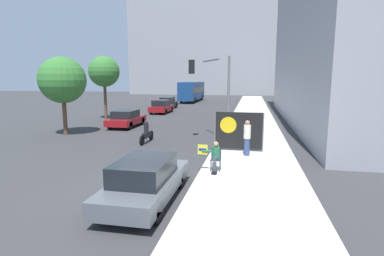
# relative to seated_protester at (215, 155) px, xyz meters

# --- Properties ---
(ground_plane) EXTENTS (160.00, 160.00, 0.00)m
(ground_plane) POSITION_rel_seated_protester_xyz_m (-2.20, -2.56, -0.78)
(ground_plane) COLOR #38383A
(sidewalk_curb) EXTENTS (4.14, 90.00, 0.13)m
(sidewalk_curb) POSITION_rel_seated_protester_xyz_m (1.45, 12.44, -0.72)
(sidewalk_curb) COLOR beige
(sidewalk_curb) RESTS_ON ground_plane
(building_backdrop_far) EXTENTS (52.00, 12.00, 30.35)m
(building_backdrop_far) POSITION_rel_seated_protester_xyz_m (-4.20, 68.69, 14.40)
(building_backdrop_far) COLOR #99999E
(building_backdrop_far) RESTS_ON ground_plane
(building_backdrop_right) EXTENTS (10.00, 32.00, 19.78)m
(building_backdrop_right) POSITION_rel_seated_protester_xyz_m (9.56, 17.51, 9.11)
(building_backdrop_right) COLOR #99999E
(building_backdrop_right) RESTS_ON ground_plane
(seated_protester) EXTENTS (0.93, 0.77, 1.21)m
(seated_protester) POSITION_rel_seated_protester_xyz_m (0.00, 0.00, 0.00)
(seated_protester) COLOR #474C56
(seated_protester) RESTS_ON sidewalk_curb
(jogger_on_sidewalk) EXTENTS (0.34, 0.34, 1.73)m
(jogger_on_sidewalk) POSITION_rel_seated_protester_xyz_m (1.22, 2.86, 0.23)
(jogger_on_sidewalk) COLOR #334775
(jogger_on_sidewalk) RESTS_ON sidewalk_curb
(protest_banner) EXTENTS (2.53, 0.06, 2.03)m
(protest_banner) POSITION_rel_seated_protester_xyz_m (0.75, 3.74, 0.41)
(protest_banner) COLOR slate
(protest_banner) RESTS_ON sidewalk_curb
(traffic_light_pole) EXTENTS (2.47, 2.24, 5.17)m
(traffic_light_pole) POSITION_rel_seated_protester_xyz_m (-0.97, 7.39, 2.84)
(traffic_light_pole) COLOR slate
(traffic_light_pole) RESTS_ON sidewalk_curb
(parked_car_curbside) EXTENTS (1.76, 4.45, 1.39)m
(parked_car_curbside) POSITION_rel_seated_protester_xyz_m (-1.79, -3.17, -0.08)
(parked_car_curbside) COLOR #565B60
(parked_car_curbside) RESTS_ON ground_plane
(car_on_road_nearest) EXTENTS (1.88, 4.20, 1.37)m
(car_on_road_nearest) POSITION_rel_seated_protester_xyz_m (-8.55, 10.84, -0.09)
(car_on_road_nearest) COLOR maroon
(car_on_road_nearest) RESTS_ON ground_plane
(car_on_road_midblock) EXTENTS (1.85, 4.10, 1.53)m
(car_on_road_midblock) POSITION_rel_seated_protester_xyz_m (-8.72, 21.05, -0.03)
(car_on_road_midblock) COLOR maroon
(car_on_road_midblock) RESTS_ON ground_plane
(car_on_road_distant) EXTENTS (1.77, 4.17, 1.51)m
(car_on_road_distant) POSITION_rel_seated_protester_xyz_m (-9.52, 26.52, -0.03)
(car_on_road_distant) COLOR black
(car_on_road_distant) RESTS_ON ground_plane
(city_bus_on_road) EXTENTS (2.54, 11.41, 3.39)m
(city_bus_on_road) POSITION_rel_seated_protester_xyz_m (-8.86, 39.76, 1.16)
(city_bus_on_road) COLOR navy
(city_bus_on_road) RESTS_ON ground_plane
(motorcycle_on_road) EXTENTS (0.28, 2.24, 1.33)m
(motorcycle_on_road) POSITION_rel_seated_protester_xyz_m (-4.84, 5.34, -0.22)
(motorcycle_on_road) COLOR black
(motorcycle_on_road) RESTS_ON ground_plane
(street_tree_near_curb) EXTENTS (3.15, 3.15, 5.35)m
(street_tree_near_curb) POSITION_rel_seated_protester_xyz_m (-11.32, 6.82, 2.98)
(street_tree_near_curb) COLOR brown
(street_tree_near_curb) RESTS_ON ground_plane
(street_tree_midblock) EXTENTS (2.93, 2.93, 6.04)m
(street_tree_midblock) POSITION_rel_seated_protester_xyz_m (-12.55, 15.17, 3.76)
(street_tree_midblock) COLOR brown
(street_tree_midblock) RESTS_ON ground_plane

